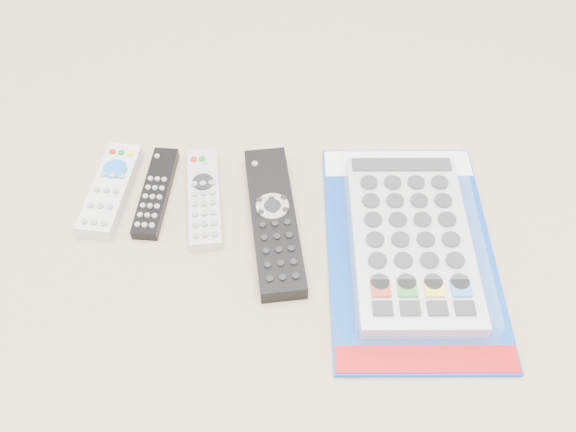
{
  "coord_description": "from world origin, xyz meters",
  "views": [
    {
      "loc": [
        0.06,
        -0.53,
        0.7
      ],
      "look_at": [
        0.03,
        0.02,
        0.01
      ],
      "focal_mm": 40.0,
      "sensor_mm": 36.0,
      "label": 1
    }
  ],
  "objects_px": {
    "remote_small_grey": "(111,190)",
    "remote_large_black": "(274,220)",
    "remote_slim_black": "(156,192)",
    "jumbo_remote_packaged": "(411,238)",
    "remote_silver_dvd": "(204,198)"
  },
  "relations": [
    {
      "from": "jumbo_remote_packaged",
      "to": "remote_slim_black",
      "type": "bearing_deg",
      "value": 165.37
    },
    {
      "from": "remote_slim_black",
      "to": "jumbo_remote_packaged",
      "type": "xyz_separation_m",
      "value": [
        0.36,
        -0.07,
        0.01
      ]
    },
    {
      "from": "remote_small_grey",
      "to": "remote_large_black",
      "type": "height_order",
      "value": "remote_large_black"
    },
    {
      "from": "remote_slim_black",
      "to": "remote_silver_dvd",
      "type": "bearing_deg",
      "value": -4.35
    },
    {
      "from": "remote_small_grey",
      "to": "remote_large_black",
      "type": "xyz_separation_m",
      "value": [
        0.24,
        -0.04,
        0.0
      ]
    },
    {
      "from": "remote_silver_dvd",
      "to": "jumbo_remote_packaged",
      "type": "distance_m",
      "value": 0.29
    },
    {
      "from": "remote_small_grey",
      "to": "remote_slim_black",
      "type": "bearing_deg",
      "value": 4.66
    },
    {
      "from": "remote_small_grey",
      "to": "remote_slim_black",
      "type": "xyz_separation_m",
      "value": [
        0.06,
        0.0,
        -0.0
      ]
    },
    {
      "from": "remote_small_grey",
      "to": "remote_silver_dvd",
      "type": "xyz_separation_m",
      "value": [
        0.13,
        -0.01,
        -0.0
      ]
    },
    {
      "from": "remote_small_grey",
      "to": "remote_large_black",
      "type": "relative_size",
      "value": 0.65
    },
    {
      "from": "remote_small_grey",
      "to": "jumbo_remote_packaged",
      "type": "xyz_separation_m",
      "value": [
        0.42,
        -0.07,
        0.01
      ]
    },
    {
      "from": "remote_large_black",
      "to": "jumbo_remote_packaged",
      "type": "xyz_separation_m",
      "value": [
        0.18,
        -0.03,
        0.01
      ]
    },
    {
      "from": "remote_slim_black",
      "to": "remote_silver_dvd",
      "type": "relative_size",
      "value": 0.89
    },
    {
      "from": "remote_small_grey",
      "to": "remote_silver_dvd",
      "type": "relative_size",
      "value": 0.93
    },
    {
      "from": "remote_silver_dvd",
      "to": "remote_large_black",
      "type": "distance_m",
      "value": 0.11
    }
  ]
}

